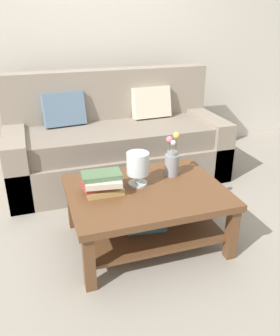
# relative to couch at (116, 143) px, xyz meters

# --- Properties ---
(ground_plane) EXTENTS (10.00, 10.00, 0.00)m
(ground_plane) POSITION_rel_couch_xyz_m (-0.09, -0.92, -0.36)
(ground_plane) COLOR gray
(back_wall) EXTENTS (6.40, 0.12, 2.70)m
(back_wall) POSITION_rel_couch_xyz_m (-0.09, 0.73, 0.99)
(back_wall) COLOR beige
(back_wall) RESTS_ON ground
(couch) EXTENTS (2.14, 0.90, 1.06)m
(couch) POSITION_rel_couch_xyz_m (0.00, 0.00, 0.00)
(couch) COLOR gray
(couch) RESTS_ON ground
(coffee_table) EXTENTS (1.10, 0.84, 0.44)m
(coffee_table) POSITION_rel_couch_xyz_m (-0.08, -1.18, -0.05)
(coffee_table) COLOR brown
(coffee_table) RESTS_ON ground
(book_stack_main) EXTENTS (0.29, 0.25, 0.15)m
(book_stack_main) POSITION_rel_couch_xyz_m (-0.38, -1.13, 0.15)
(book_stack_main) COLOR tan
(book_stack_main) RESTS_ON coffee_table
(glass_hurricane_vase) EXTENTS (0.16, 0.16, 0.25)m
(glass_hurricane_vase) POSITION_rel_couch_xyz_m (-0.12, -1.09, 0.23)
(glass_hurricane_vase) COLOR silver
(glass_hurricane_vase) RESTS_ON coffee_table
(flower_pitcher) EXTENTS (0.11, 0.11, 0.34)m
(flower_pitcher) POSITION_rel_couch_xyz_m (0.18, -1.02, 0.19)
(flower_pitcher) COLOR gray
(flower_pitcher) RESTS_ON coffee_table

